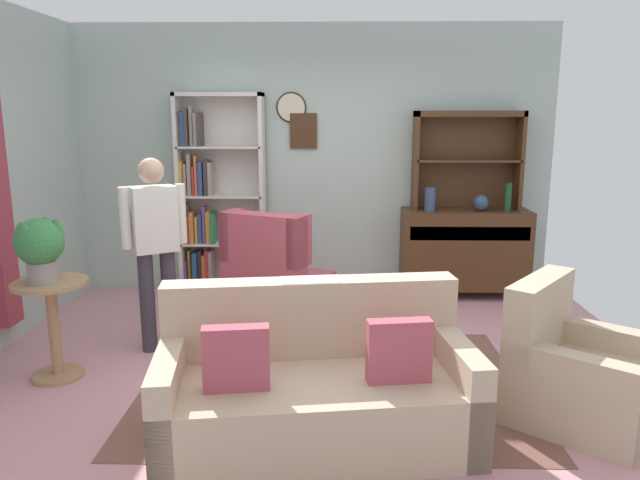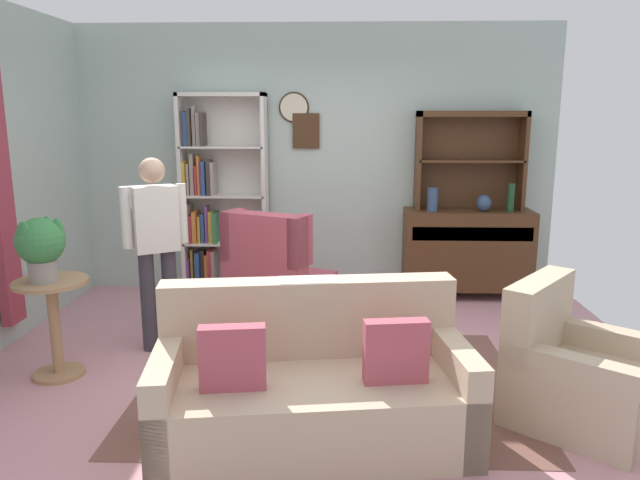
% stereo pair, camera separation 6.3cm
% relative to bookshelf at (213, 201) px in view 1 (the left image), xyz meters
% --- Properties ---
extents(ground_plane, '(5.40, 4.60, 0.02)m').
position_rel_bookshelf_xyz_m(ground_plane, '(1.06, -1.94, -1.01)').
color(ground_plane, '#C68C93').
extents(wall_back, '(5.00, 0.09, 2.80)m').
position_rel_bookshelf_xyz_m(wall_back, '(1.05, 0.19, 0.41)').
color(wall_back, '#ADC1B7').
rests_on(wall_back, ground_plane).
extents(area_rug, '(2.67, 2.01, 0.01)m').
position_rel_bookshelf_xyz_m(area_rug, '(1.26, -2.24, -0.99)').
color(area_rug, brown).
rests_on(area_rug, ground_plane).
extents(bookshelf, '(0.90, 0.30, 2.10)m').
position_rel_bookshelf_xyz_m(bookshelf, '(0.00, 0.00, 0.00)').
color(bookshelf, silver).
rests_on(bookshelf, ground_plane).
extents(sideboard, '(1.30, 0.45, 0.92)m').
position_rel_bookshelf_xyz_m(sideboard, '(2.63, -0.08, -0.49)').
color(sideboard, '#4C2D19').
rests_on(sideboard, ground_plane).
extents(sideboard_hutch, '(1.10, 0.26, 1.00)m').
position_rel_bookshelf_xyz_m(sideboard_hutch, '(2.63, 0.03, 0.56)').
color(sideboard_hutch, '#4C2D19').
rests_on(sideboard_hutch, sideboard).
extents(vase_tall, '(0.11, 0.11, 0.24)m').
position_rel_bookshelf_xyz_m(vase_tall, '(2.24, -0.16, 0.04)').
color(vase_tall, '#33476B').
rests_on(vase_tall, sideboard).
extents(vase_round, '(0.15, 0.15, 0.17)m').
position_rel_bookshelf_xyz_m(vase_round, '(2.76, -0.15, 0.01)').
color(vase_round, '#33476B').
rests_on(vase_round, sideboard).
extents(bottle_wine, '(0.07, 0.07, 0.29)m').
position_rel_bookshelf_xyz_m(bottle_wine, '(3.02, -0.17, 0.07)').
color(bottle_wine, '#194223').
rests_on(bottle_wine, sideboard).
extents(couch_floral, '(1.90, 1.08, 0.90)m').
position_rel_bookshelf_xyz_m(couch_floral, '(1.15, -2.94, -0.68)').
color(couch_floral, '#C6AD8E').
rests_on(couch_floral, ground_plane).
extents(armchair_floral, '(1.08, 1.07, 0.88)m').
position_rel_bookshelf_xyz_m(armchair_floral, '(2.77, -2.68, -0.71)').
color(armchair_floral, '#C6AD8E').
rests_on(armchair_floral, ground_plane).
extents(wingback_chair, '(1.04, 1.05, 1.05)m').
position_rel_bookshelf_xyz_m(wingback_chair, '(0.73, -0.95, -0.61)').
color(wingback_chair, '#B74C5B').
rests_on(wingback_chair, ground_plane).
extents(plant_stand, '(0.52, 0.52, 0.73)m').
position_rel_bookshelf_xyz_m(plant_stand, '(-0.76, -2.15, -0.55)').
color(plant_stand, '#A87F56').
rests_on(plant_stand, ground_plane).
extents(potted_plant_large, '(0.33, 0.33, 0.46)m').
position_rel_bookshelf_xyz_m(potted_plant_large, '(-0.78, -2.19, 0.00)').
color(potted_plant_large, gray).
rests_on(potted_plant_large, plant_stand).
extents(person_reading, '(0.49, 0.35, 1.56)m').
position_rel_bookshelf_xyz_m(person_reading, '(-0.16, -1.59, -0.09)').
color(person_reading, '#38333D').
rests_on(person_reading, ground_plane).
extents(coffee_table, '(0.80, 0.50, 0.42)m').
position_rel_bookshelf_xyz_m(coffee_table, '(1.29, -2.05, -0.64)').
color(coffee_table, '#4C2D19').
rests_on(coffee_table, ground_plane).
extents(book_stack, '(0.21, 0.15, 0.10)m').
position_rel_bookshelf_xyz_m(book_stack, '(1.24, -1.99, -0.52)').
color(book_stack, '#CC7233').
rests_on(book_stack, coffee_table).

